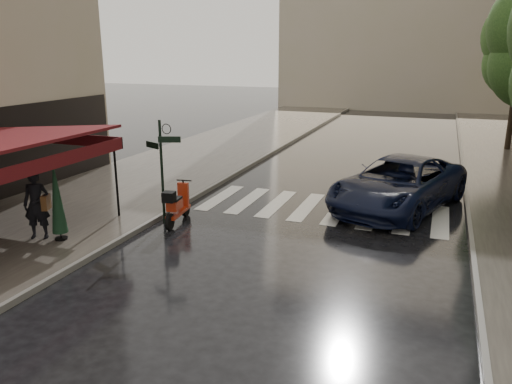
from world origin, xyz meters
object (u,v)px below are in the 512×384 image
Objects in this scene: parked_car at (399,184)px; parasol_back at (57,197)px; pedestrian_with_umbrella at (33,177)px; scooter at (177,206)px.

parasol_back is at bearing -123.09° from parked_car.
pedestrian_with_umbrella is 1.42× the size of scooter.
parasol_back is (0.61, 0.09, -0.52)m from pedestrian_with_umbrella.
pedestrian_with_umbrella is at bearing -143.88° from scooter.
scooter is (2.74, 2.62, -1.27)m from pedestrian_with_umbrella.
scooter is 3.39m from parasol_back.
parasol_back is at bearing -137.70° from scooter.
parked_car is at bearing 25.08° from scooter.
parasol_back reaches higher than parked_car.
scooter is at bearing 20.38° from pedestrian_with_umbrella.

